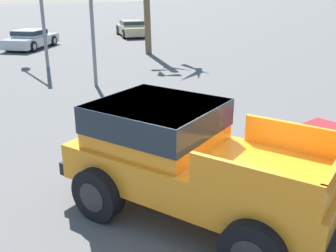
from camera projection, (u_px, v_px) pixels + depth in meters
The scene contains 4 objects.
ground_plane at pixel (183, 202), 7.26m from camera, with size 320.00×320.00×0.00m, color #5B5956.
orange_pickup_truck at pixel (186, 154), 6.68m from camera, with size 3.67×5.14×1.89m.
parked_car_silver at pixel (31, 39), 24.46m from camera, with size 4.18×4.19×1.15m.
parked_car_tan at pixel (132, 28), 30.18m from camera, with size 2.92×4.59×1.20m.
Camera 1 is at (-3.75, -5.12, 3.80)m, focal length 42.00 mm.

